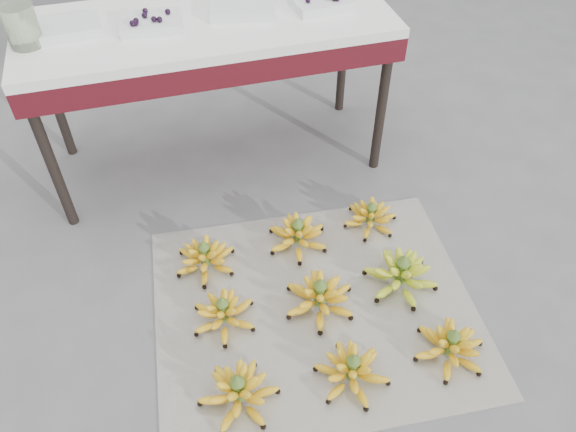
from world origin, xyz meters
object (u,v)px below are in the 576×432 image
object	(u,v)px
bunch_back_left	(205,258)
tray_right	(243,8)
tray_left	(151,23)
bunch_front_left	(239,392)
bunch_back_right	(371,217)
bunch_back_center	(298,235)
bunch_mid_center	(320,297)
tray_far_right	(322,2)
glass_jar	(21,26)
bunch_mid_right	(401,274)
bunch_front_center	(352,371)
tray_far_left	(68,28)
bunch_mid_left	(224,313)
bunch_front_right	(450,346)
vendor_table	(208,38)
newspaper_mat	(315,308)

from	to	relation	value
bunch_back_left	tray_right	xyz separation A→B (m)	(0.36, 0.70, 0.72)
bunch_back_left	tray_left	bearing A→B (deg)	103.77
bunch_front_left	bunch_back_right	world-z (taller)	bunch_front_left
bunch_back_center	tray_left	size ratio (longest dim) A/B	1.14
tray_left	bunch_mid_center	bearing A→B (deg)	-66.92
bunch_mid_center	tray_left	size ratio (longest dim) A/B	1.28
tray_far_right	glass_jar	bearing A→B (deg)	-179.76
bunch_mid_right	bunch_front_left	bearing A→B (deg)	-179.35
bunch_front_center	tray_far_left	size ratio (longest dim) A/B	1.10
bunch_back_right	glass_jar	distance (m)	1.61
bunch_mid_left	bunch_back_center	world-z (taller)	bunch_back_center
bunch_mid_center	bunch_back_center	distance (m)	0.34
bunch_back_right	tray_left	distance (m)	1.24
bunch_mid_right	bunch_front_center	bearing A→B (deg)	-156.92
bunch_back_center	glass_jar	xyz separation A→B (m)	(-0.92, 0.64, 0.77)
bunch_front_right	vendor_table	world-z (taller)	vendor_table
bunch_front_left	bunch_front_center	xyz separation A→B (m)	(0.40, -0.03, -0.00)
bunch_mid_left	bunch_back_center	xyz separation A→B (m)	(0.39, 0.31, 0.00)
bunch_front_left	tray_left	distance (m)	1.49
vendor_table	tray_right	size ratio (longest dim) A/B	5.17
newspaper_mat	tray_far_left	world-z (taller)	tray_far_left
tray_far_left	newspaper_mat	bearing A→B (deg)	-55.17
bunch_front_left	bunch_front_right	size ratio (longest dim) A/B	1.24
bunch_front_right	bunch_mid_center	size ratio (longest dim) A/B	0.80
bunch_back_center	tray_right	distance (m)	0.99
bunch_front_left	bunch_front_center	world-z (taller)	bunch_front_left
tray_far_right	bunch_mid_center	bearing A→B (deg)	-107.03
bunch_front_center	bunch_mid_center	world-z (taller)	bunch_mid_center
vendor_table	bunch_front_left	bearing A→B (deg)	-98.19
bunch_back_right	vendor_table	size ratio (longest dim) A/B	0.19
tray_right	bunch_back_left	bearing A→B (deg)	-116.96
bunch_back_left	bunch_back_center	xyz separation A→B (m)	(0.41, 0.02, 0.00)
bunch_front_center	bunch_back_center	size ratio (longest dim) A/B	0.98
bunch_back_right	tray_far_left	bearing A→B (deg)	168.30
bunch_back_left	bunch_front_center	bearing A→B (deg)	-47.03
newspaper_mat	tray_far_right	size ratio (longest dim) A/B	4.72
bunch_front_right	bunch_mid_center	world-z (taller)	bunch_mid_center
tray_left	bunch_mid_right	bearing A→B (deg)	-51.69
glass_jar	bunch_front_right	bearing A→B (deg)	-45.52
bunch_back_left	tray_far_left	xyz separation A→B (m)	(-0.35, 0.72, 0.72)
bunch_front_left	tray_right	xyz separation A→B (m)	(0.35, 1.33, 0.71)
glass_jar	bunch_back_center	bearing A→B (deg)	-34.95
tray_far_left	glass_jar	size ratio (longest dim) A/B	1.66
bunch_front_left	newspaper_mat	bearing A→B (deg)	53.96
glass_jar	tray_far_right	bearing A→B (deg)	0.24
tray_right	glass_jar	bearing A→B (deg)	-177.10
bunch_front_right	bunch_mid_right	xyz separation A→B (m)	(-0.04, 0.35, 0.01)
bunch_front_center	tray_left	distance (m)	1.57
tray_right	tray_far_right	distance (m)	0.34
bunch_mid_center	tray_far_left	size ratio (longest dim) A/B	1.26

